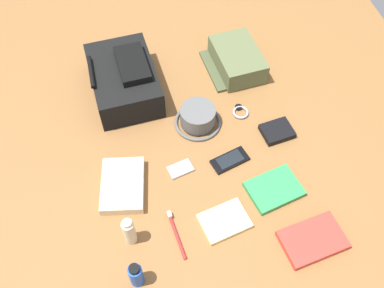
{
  "coord_description": "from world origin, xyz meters",
  "views": [
    {
      "loc": [
        -0.84,
        0.21,
        1.3
      ],
      "look_at": [
        0.0,
        0.0,
        0.04
      ],
      "focal_mm": 40.87,
      "sensor_mm": 36.0,
      "label": 1
    }
  ],
  "objects_px": {
    "travel_guidebook": "(274,189)",
    "wallet": "(277,131)",
    "paperback_novel": "(313,240)",
    "bucket_hat": "(198,118)",
    "media_player": "(181,169)",
    "toothbrush": "(175,232)",
    "backpack": "(124,79)",
    "cell_phone": "(230,160)",
    "folded_towel": "(123,185)",
    "deodorant_spray": "(136,275)",
    "wristwatch": "(240,112)",
    "lotion_bottle": "(129,231)",
    "notepad": "(224,221)",
    "toiletry_pouch": "(236,60)"
  },
  "relations": [
    {
      "from": "cell_phone",
      "to": "paperback_novel",
      "type": "bearing_deg",
      "value": -154.39
    },
    {
      "from": "media_player",
      "to": "notepad",
      "type": "xyz_separation_m",
      "value": [
        -0.23,
        -0.09,
        0.0
      ]
    },
    {
      "from": "paperback_novel",
      "to": "folded_towel",
      "type": "relative_size",
      "value": 1.05
    },
    {
      "from": "paperback_novel",
      "to": "bucket_hat",
      "type": "bearing_deg",
      "value": 23.59
    },
    {
      "from": "travel_guidebook",
      "to": "notepad",
      "type": "relative_size",
      "value": 1.3
    },
    {
      "from": "backpack",
      "to": "paperback_novel",
      "type": "relative_size",
      "value": 1.71
    },
    {
      "from": "toiletry_pouch",
      "to": "notepad",
      "type": "xyz_separation_m",
      "value": [
        -0.65,
        0.23,
        -0.04
      ]
    },
    {
      "from": "lotion_bottle",
      "to": "travel_guidebook",
      "type": "relative_size",
      "value": 0.64
    },
    {
      "from": "deodorant_spray",
      "to": "paperback_novel",
      "type": "bearing_deg",
      "value": -90.83
    },
    {
      "from": "notepad",
      "to": "travel_guidebook",
      "type": "bearing_deg",
      "value": -80.68
    },
    {
      "from": "paperback_novel",
      "to": "notepad",
      "type": "distance_m",
      "value": 0.28
    },
    {
      "from": "toothbrush",
      "to": "notepad",
      "type": "bearing_deg",
      "value": -90.77
    },
    {
      "from": "media_player",
      "to": "toothbrush",
      "type": "relative_size",
      "value": 0.56
    },
    {
      "from": "folded_towel",
      "to": "media_player",
      "type": "bearing_deg",
      "value": -83.04
    },
    {
      "from": "backpack",
      "to": "cell_phone",
      "type": "bearing_deg",
      "value": -143.67
    },
    {
      "from": "media_player",
      "to": "folded_towel",
      "type": "xyz_separation_m",
      "value": [
        -0.02,
        0.2,
        0.01
      ]
    },
    {
      "from": "lotion_bottle",
      "to": "paperback_novel",
      "type": "height_order",
      "value": "lotion_bottle"
    },
    {
      "from": "cell_phone",
      "to": "folded_towel",
      "type": "bearing_deg",
      "value": 92.77
    },
    {
      "from": "backpack",
      "to": "deodorant_spray",
      "type": "relative_size",
      "value": 3.3
    },
    {
      "from": "bucket_hat",
      "to": "wristwatch",
      "type": "distance_m",
      "value": 0.17
    },
    {
      "from": "wallet",
      "to": "folded_towel",
      "type": "bearing_deg",
      "value": 92.18
    },
    {
      "from": "bucket_hat",
      "to": "travel_guidebook",
      "type": "relative_size",
      "value": 0.89
    },
    {
      "from": "media_player",
      "to": "cell_phone",
      "type": "bearing_deg",
      "value": -92.12
    },
    {
      "from": "wristwatch",
      "to": "toothbrush",
      "type": "height_order",
      "value": "toothbrush"
    },
    {
      "from": "backpack",
      "to": "lotion_bottle",
      "type": "height_order",
      "value": "backpack"
    },
    {
      "from": "backpack",
      "to": "toothbrush",
      "type": "relative_size",
      "value": 2.14
    },
    {
      "from": "deodorant_spray",
      "to": "cell_phone",
      "type": "relative_size",
      "value": 0.77
    },
    {
      "from": "media_player",
      "to": "toothbrush",
      "type": "distance_m",
      "value": 0.23
    },
    {
      "from": "travel_guidebook",
      "to": "paperback_novel",
      "type": "bearing_deg",
      "value": -164.64
    },
    {
      "from": "lotion_bottle",
      "to": "media_player",
      "type": "height_order",
      "value": "lotion_bottle"
    },
    {
      "from": "lotion_bottle",
      "to": "toothbrush",
      "type": "xyz_separation_m",
      "value": [
        -0.01,
        -0.14,
        -0.05
      ]
    },
    {
      "from": "backpack",
      "to": "toothbrush",
      "type": "bearing_deg",
      "value": -174.57
    },
    {
      "from": "lotion_bottle",
      "to": "toothbrush",
      "type": "bearing_deg",
      "value": -94.76
    },
    {
      "from": "travel_guidebook",
      "to": "wallet",
      "type": "xyz_separation_m",
      "value": [
        0.22,
        -0.09,
        0.0
      ]
    },
    {
      "from": "wallet",
      "to": "lotion_bottle",
      "type": "bearing_deg",
      "value": 108.63
    },
    {
      "from": "wristwatch",
      "to": "toiletry_pouch",
      "type": "bearing_deg",
      "value": -12.49
    },
    {
      "from": "toiletry_pouch",
      "to": "deodorant_spray",
      "type": "distance_m",
      "value": 0.94
    },
    {
      "from": "travel_guidebook",
      "to": "notepad",
      "type": "height_order",
      "value": "travel_guidebook"
    },
    {
      "from": "lotion_bottle",
      "to": "paperback_novel",
      "type": "distance_m",
      "value": 0.57
    },
    {
      "from": "backpack",
      "to": "wallet",
      "type": "distance_m",
      "value": 0.61
    },
    {
      "from": "travel_guidebook",
      "to": "cell_phone",
      "type": "bearing_deg",
      "value": 37.14
    },
    {
      "from": "deodorant_spray",
      "to": "travel_guidebook",
      "type": "xyz_separation_m",
      "value": [
        0.19,
        -0.5,
        -0.04
      ]
    },
    {
      "from": "wallet",
      "to": "folded_towel",
      "type": "relative_size",
      "value": 0.55
    },
    {
      "from": "toiletry_pouch",
      "to": "wallet",
      "type": "distance_m",
      "value": 0.36
    },
    {
      "from": "wallet",
      "to": "notepad",
      "type": "xyz_separation_m",
      "value": [
        -0.3,
        0.28,
        -0.0
      ]
    },
    {
      "from": "backpack",
      "to": "folded_towel",
      "type": "bearing_deg",
      "value": 169.86
    },
    {
      "from": "wristwatch",
      "to": "travel_guidebook",
      "type": "bearing_deg",
      "value": -178.31
    },
    {
      "from": "lotion_bottle",
      "to": "travel_guidebook",
      "type": "distance_m",
      "value": 0.5
    },
    {
      "from": "deodorant_spray",
      "to": "folded_towel",
      "type": "xyz_separation_m",
      "value": [
        0.32,
        -0.01,
        -0.03
      ]
    },
    {
      "from": "notepad",
      "to": "wristwatch",
      "type": "bearing_deg",
      "value": -34.75
    }
  ]
}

